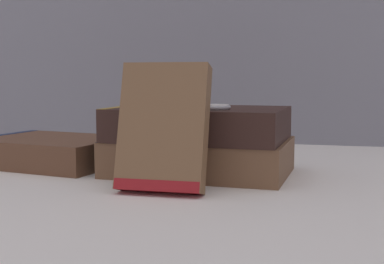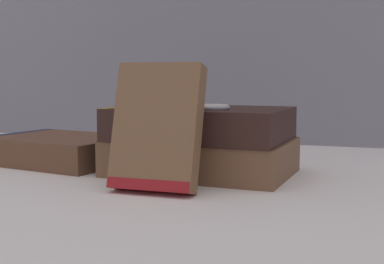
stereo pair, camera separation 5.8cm
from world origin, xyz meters
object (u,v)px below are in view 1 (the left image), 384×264
(pocket_watch, at_px, (212,107))
(reading_glasses, at_px, (197,156))
(book_flat_top, at_px, (195,124))
(book_leaning_front, at_px, (163,132))
(book_side_left, at_px, (49,151))
(book_flat_bottom, at_px, (196,156))

(pocket_watch, xyz_separation_m, reading_glasses, (-0.06, 0.18, -0.09))
(book_flat_top, height_order, book_leaning_front, book_leaning_front)
(book_side_left, relative_size, reading_glasses, 1.88)
(pocket_watch, bearing_deg, book_side_left, 167.59)
(book_leaning_front, height_order, reading_glasses, book_leaning_front)
(book_flat_top, xyz_separation_m, pocket_watch, (0.03, -0.03, 0.02))
(book_flat_bottom, distance_m, pocket_watch, 0.08)
(book_flat_top, bearing_deg, book_leaning_front, -91.04)
(pocket_watch, bearing_deg, book_leaning_front, -115.27)
(book_leaning_front, distance_m, reading_glasses, 0.27)
(book_flat_top, height_order, reading_glasses, book_flat_top)
(book_flat_top, bearing_deg, book_side_left, 177.58)
(book_flat_bottom, xyz_separation_m, book_side_left, (-0.23, 0.02, -0.00))
(book_side_left, bearing_deg, book_flat_bottom, 5.66)
(book_flat_top, height_order, book_side_left, book_flat_top)
(book_side_left, distance_m, reading_glasses, 0.23)
(book_flat_bottom, height_order, book_leaning_front, book_leaning_front)
(book_side_left, relative_size, book_leaning_front, 1.54)
(book_side_left, xyz_separation_m, book_leaning_front, (0.22, -0.14, 0.05))
(book_flat_top, bearing_deg, reading_glasses, 105.42)
(book_flat_bottom, height_order, book_side_left, book_flat_bottom)
(book_flat_top, distance_m, reading_glasses, 0.16)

